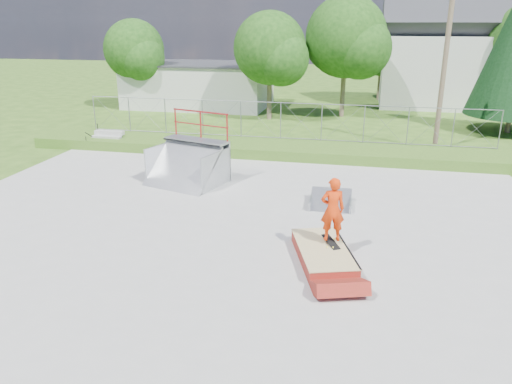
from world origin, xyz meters
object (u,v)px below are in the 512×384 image
grind_box (323,254)px  flat_bank_ramp (331,201)px  skater (332,212)px  quarter_pipe (185,151)px

grind_box → flat_bank_ramp: 4.16m
flat_bank_ramp → skater: bearing=-87.1°
quarter_pipe → skater: (5.98, -5.17, -0.04)m
flat_bank_ramp → skater: 4.03m
grind_box → flat_bank_ramp: size_ratio=1.96×
grind_box → quarter_pipe: (-5.81, 5.46, 1.15)m
quarter_pipe → grind_box: bearing=-26.1°
skater → flat_bank_ramp: bearing=-99.7°
flat_bank_ramp → skater: (0.28, -3.87, 1.09)m
grind_box → quarter_pipe: 8.05m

